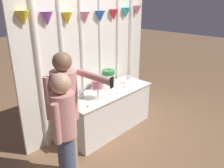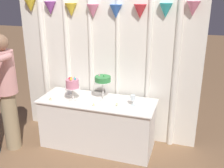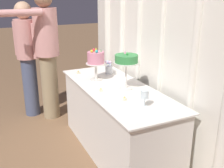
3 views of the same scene
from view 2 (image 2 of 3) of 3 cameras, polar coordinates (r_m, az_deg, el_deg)
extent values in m
plane|color=#846042|center=(4.18, -3.56, -13.75)|extent=(24.00, 24.00, 0.00)
cube|color=white|center=(4.13, -1.31, 4.35)|extent=(2.89, 0.04, 2.42)
cylinder|color=white|center=(4.56, -14.35, 5.23)|extent=(0.10, 0.10, 2.42)
cylinder|color=white|center=(4.35, -9.52, 4.90)|extent=(0.08, 0.08, 2.42)
cylinder|color=white|center=(4.19, -4.56, 4.52)|extent=(0.07, 0.07, 2.42)
cylinder|color=white|center=(4.05, 1.13, 4.05)|extent=(0.05, 0.05, 2.42)
cylinder|color=white|center=(3.94, 7.83, 3.44)|extent=(0.07, 0.07, 2.42)
cylinder|color=white|center=(3.90, 13.62, 2.88)|extent=(0.09, 0.09, 2.42)
cone|color=yellow|center=(4.48, -17.23, 15.91)|extent=(0.18, 0.18, 0.19)
cone|color=purple|center=(4.30, -13.19, 15.73)|extent=(0.18, 0.18, 0.19)
cone|color=yellow|center=(4.13, -8.83, 15.58)|extent=(0.18, 0.18, 0.19)
cone|color=pink|center=(3.99, -4.15, 15.47)|extent=(0.18, 0.18, 0.19)
cone|color=blue|center=(3.88, 0.83, 15.40)|extent=(0.18, 0.18, 0.19)
cone|color=#DB333D|center=(3.79, 6.07, 15.35)|extent=(0.18, 0.18, 0.19)
cone|color=#2DB2B7|center=(3.73, 11.52, 15.31)|extent=(0.18, 0.18, 0.19)
cone|color=pink|center=(3.71, 17.11, 15.30)|extent=(0.18, 0.18, 0.19)
cube|color=white|center=(4.07, -3.16, -8.62)|extent=(1.68, 0.61, 0.75)
cube|color=white|center=(3.90, -3.27, -3.68)|extent=(1.73, 0.66, 0.01)
cylinder|color=silver|center=(3.95, -8.40, -3.37)|extent=(0.13, 0.13, 0.01)
cylinder|color=silver|center=(3.91, -8.47, -2.11)|extent=(0.03, 0.03, 0.17)
cylinder|color=silver|center=(3.88, -8.53, -0.85)|extent=(0.22, 0.22, 0.01)
cylinder|color=pink|center=(3.86, -8.58, 0.10)|extent=(0.19, 0.19, 0.13)
sphere|color=#2DB2B7|center=(3.80, -8.03, 1.10)|extent=(0.03, 0.03, 0.03)
cone|color=green|center=(3.88, -8.11, 1.41)|extent=(0.02, 0.02, 0.03)
cone|color=yellow|center=(3.84, -8.76, 1.38)|extent=(0.03, 0.03, 0.05)
sphere|color=#DB333D|center=(3.84, -9.18, 1.22)|extent=(0.04, 0.04, 0.04)
sphere|color=yellow|center=(3.79, -8.91, 0.97)|extent=(0.03, 0.03, 0.03)
cylinder|color=silver|center=(3.94, -1.95, -3.24)|extent=(0.14, 0.14, 0.01)
cylinder|color=silver|center=(3.88, -1.98, -1.39)|extent=(0.02, 0.02, 0.26)
cylinder|color=silver|center=(3.84, -2.00, 0.50)|extent=(0.26, 0.26, 0.01)
cylinder|color=#388E47|center=(3.82, -2.01, 1.11)|extent=(0.23, 0.23, 0.08)
sphere|color=green|center=(3.80, -1.75, 1.81)|extent=(0.03, 0.03, 0.03)
cone|color=pink|center=(3.84, -2.78, 2.03)|extent=(0.02, 0.02, 0.03)
cylinder|color=silver|center=(3.75, 4.50, -4.55)|extent=(0.06, 0.06, 0.00)
cylinder|color=silver|center=(3.74, 4.52, -3.99)|extent=(0.01, 0.01, 0.08)
cylinder|color=silver|center=(3.71, 4.55, -2.93)|extent=(0.07, 0.07, 0.07)
cylinder|color=silver|center=(4.20, -9.03, -1.37)|extent=(0.09, 0.09, 0.10)
sphere|color=silver|center=(4.16, -9.37, -0.17)|extent=(0.03, 0.03, 0.03)
sphere|color=#CC9EC6|center=(4.16, -8.91, -0.12)|extent=(0.03, 0.03, 0.03)
sphere|color=#CC9EC6|center=(4.11, -9.25, -0.37)|extent=(0.04, 0.04, 0.04)
sphere|color=silver|center=(4.19, -9.01, -0.12)|extent=(0.03, 0.03, 0.03)
sphere|color=silver|center=(4.21, -9.69, -0.23)|extent=(0.04, 0.04, 0.04)
sphere|color=silver|center=(4.16, -8.73, -0.46)|extent=(0.03, 0.03, 0.03)
cylinder|color=beige|center=(4.01, -13.15, -3.28)|extent=(0.05, 0.05, 0.02)
sphere|color=#F9CC4C|center=(4.00, -13.17, -3.01)|extent=(0.01, 0.01, 0.01)
cylinder|color=beige|center=(3.73, -4.00, -4.60)|extent=(0.04, 0.04, 0.02)
sphere|color=#F9CC4C|center=(3.72, -4.01, -4.35)|extent=(0.01, 0.01, 0.01)
cylinder|color=beige|center=(3.72, 1.06, -4.56)|extent=(0.04, 0.04, 0.02)
sphere|color=#F9CC4C|center=(3.71, 1.07, -4.28)|extent=(0.01, 0.01, 0.01)
cylinder|color=#9E8966|center=(4.27, -21.02, -7.43)|extent=(0.29, 0.29, 0.90)
cylinder|color=#D6938E|center=(4.00, -22.33, 2.32)|extent=(0.40, 0.40, 0.62)
sphere|color=#846047|center=(3.91, -23.14, 8.26)|extent=(0.23, 0.23, 0.23)
camera|label=1|loc=(4.08, -63.51, 9.63)|focal=36.90mm
camera|label=3|loc=(2.48, 43.38, 0.69)|focal=43.90mm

